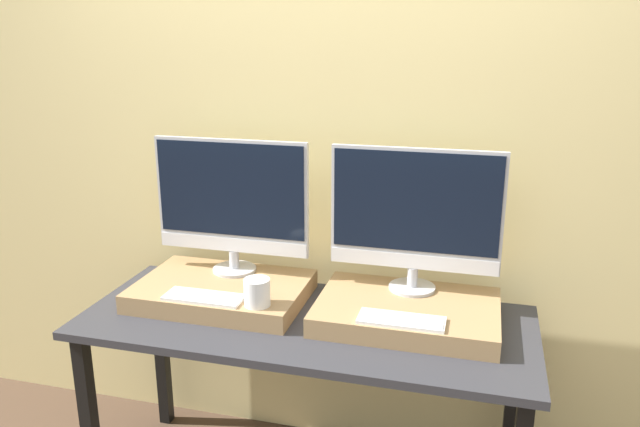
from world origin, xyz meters
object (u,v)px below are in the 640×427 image
object	(u,v)px
mug	(257,292)
keyboard_right	(401,320)
monitor_right	(415,214)
monitor_left	(232,201)
keyboard_left	(204,297)

from	to	relation	value
mug	keyboard_right	distance (m)	0.52
monitor_right	keyboard_right	xyz separation A→B (m)	(-0.00, -0.29, -0.29)
mug	monitor_left	bearing A→B (deg)	125.87
keyboard_left	keyboard_right	world-z (taller)	same
monitor_left	monitor_right	distance (m)	0.72
monitor_right	mug	bearing A→B (deg)	-150.80
keyboard_left	mug	xyz separation A→B (m)	(0.21, 0.00, 0.04)
keyboard_left	mug	size ratio (longest dim) A/B	2.94
monitor_left	keyboard_left	xyz separation A→B (m)	(0.00, -0.29, -0.29)
keyboard_left	mug	world-z (taller)	mug
mug	keyboard_right	world-z (taller)	mug
keyboard_left	mug	distance (m)	0.21
keyboard_left	keyboard_right	xyz separation A→B (m)	(0.72, 0.00, 0.00)
mug	keyboard_left	bearing A→B (deg)	180.00
keyboard_left	monitor_right	distance (m)	0.83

